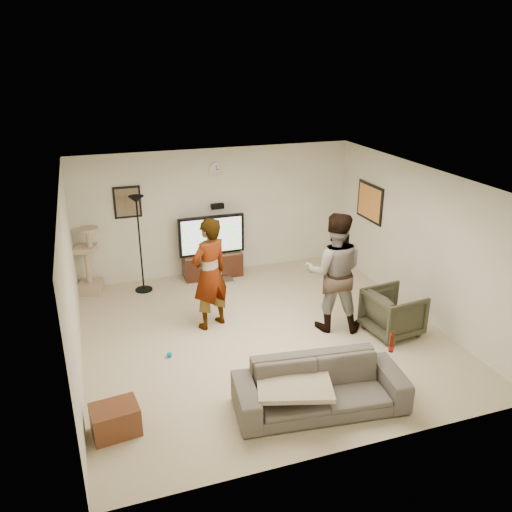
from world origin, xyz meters
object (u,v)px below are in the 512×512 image
object	(u,v)px
tv	(212,235)
beer_bottle	(392,343)
armchair	(393,312)
person_left	(210,274)
sofa	(320,387)
tv_stand	(212,265)
floor_lamp	(140,245)
person_right	(334,272)
cat_tree	(87,260)
side_table	(115,420)

from	to	relation	value
tv	beer_bottle	xyz separation A→B (m)	(1.22, -4.46, -0.12)
tv	armchair	bearing A→B (deg)	-55.55
person_left	beer_bottle	world-z (taller)	person_left
tv	sofa	bearing A→B (deg)	-86.91
beer_bottle	armchair	world-z (taller)	beer_bottle
armchair	tv_stand	bearing A→B (deg)	27.69
tv_stand	armchair	xyz separation A→B (m)	(2.14, -3.12, 0.12)
floor_lamp	person_right	bearing A→B (deg)	-41.56
cat_tree	side_table	world-z (taller)	cat_tree
cat_tree	sofa	world-z (taller)	cat_tree
floor_lamp	tv_stand	bearing A→B (deg)	9.67
floor_lamp	armchair	bearing A→B (deg)	-39.15
tv_stand	person_right	distance (m)	3.04
person_right	side_table	bearing A→B (deg)	45.13
cat_tree	sofa	bearing A→B (deg)	-59.86
armchair	side_table	world-z (taller)	armchair
person_right	person_left	bearing A→B (deg)	2.38
sofa	tv	bearing A→B (deg)	99.87
sofa	armchair	xyz separation A→B (m)	(1.90, 1.35, 0.05)
side_table	floor_lamp	bearing A→B (deg)	78.07
tv_stand	sofa	distance (m)	4.47
tv	sofa	distance (m)	4.51
sofa	beer_bottle	xyz separation A→B (m)	(0.98, 0.00, 0.44)
person_left	person_right	bearing A→B (deg)	135.01
tv	floor_lamp	bearing A→B (deg)	-170.33
tv	person_right	xyz separation A→B (m)	(1.31, -2.64, 0.11)
sofa	person_left	bearing A→B (deg)	113.87
floor_lamp	sofa	world-z (taller)	floor_lamp
armchair	side_table	bearing A→B (deg)	96.14
tv_stand	tv	xyz separation A→B (m)	(0.00, 0.00, 0.62)
floor_lamp	person_left	world-z (taller)	person_left
side_table	sofa	bearing A→B (deg)	-8.03
tv_stand	floor_lamp	world-z (taller)	floor_lamp
tv_stand	person_right	size ratio (longest dim) A/B	0.59
person_left	tv	bearing A→B (deg)	-129.91
tv_stand	beer_bottle	world-z (taller)	beer_bottle
floor_lamp	armchair	xyz separation A→B (m)	(3.54, -2.88, -0.55)
person_left	sofa	size ratio (longest dim) A/B	0.87
beer_bottle	armchair	size ratio (longest dim) A/B	0.32
floor_lamp	sofa	distance (m)	4.57
cat_tree	person_right	xyz separation A→B (m)	(3.66, -2.63, 0.33)
tv_stand	sofa	size ratio (longest dim) A/B	0.54
person_left	side_table	size ratio (longest dim) A/B	3.41
tv_stand	beer_bottle	bearing A→B (deg)	-74.74
person_left	armchair	xyz separation A→B (m)	(2.67, -1.15, -0.56)
tv_stand	cat_tree	distance (m)	2.38
tv_stand	person_right	bearing A→B (deg)	-63.61
person_right	beer_bottle	xyz separation A→B (m)	(-0.09, -1.82, -0.22)
person_right	floor_lamp	bearing A→B (deg)	-19.16
person_left	floor_lamp	bearing A→B (deg)	-88.23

